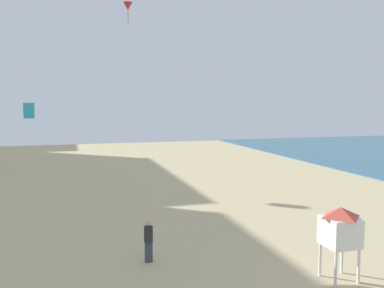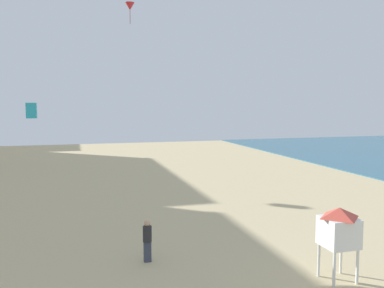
{
  "view_description": "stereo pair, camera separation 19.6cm",
  "coord_description": "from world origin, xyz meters",
  "px_view_note": "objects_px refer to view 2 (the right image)",
  "views": [
    {
      "loc": [
        0.08,
        -3.85,
        6.08
      ],
      "look_at": [
        5.9,
        15.81,
        4.07
      ],
      "focal_mm": 39.15,
      "sensor_mm": 36.0,
      "label": 1
    },
    {
      "loc": [
        0.27,
        -3.9,
        6.08
      ],
      "look_at": [
        5.9,
        15.81,
        4.07
      ],
      "focal_mm": 39.15,
      "sensor_mm": 36.0,
      "label": 2
    }
  ],
  "objects_px": {
    "lifeguard_stand": "(339,228)",
    "kite_flyer": "(147,238)",
    "kite_cyan_box": "(31,111)",
    "kite_red_delta": "(130,6)"
  },
  "relations": [
    {
      "from": "kite_cyan_box",
      "to": "kite_red_delta",
      "type": "height_order",
      "value": "kite_red_delta"
    },
    {
      "from": "kite_flyer",
      "to": "lifeguard_stand",
      "type": "bearing_deg",
      "value": -124.03
    },
    {
      "from": "kite_flyer",
      "to": "kite_red_delta",
      "type": "distance_m",
      "value": 27.36
    },
    {
      "from": "kite_flyer",
      "to": "kite_cyan_box",
      "type": "relative_size",
      "value": 1.17
    },
    {
      "from": "kite_cyan_box",
      "to": "kite_flyer",
      "type": "bearing_deg",
      "value": -76.18
    },
    {
      "from": "kite_cyan_box",
      "to": "kite_red_delta",
      "type": "xyz_separation_m",
      "value": [
        8.84,
        -1.77,
        9.38
      ]
    },
    {
      "from": "lifeguard_stand",
      "to": "kite_flyer",
      "type": "bearing_deg",
      "value": 144.44
    },
    {
      "from": "lifeguard_stand",
      "to": "kite_cyan_box",
      "type": "xyz_separation_m",
      "value": [
        -12.2,
        28.66,
        3.56
      ]
    },
    {
      "from": "kite_red_delta",
      "to": "kite_flyer",
      "type": "bearing_deg",
      "value": -96.42
    },
    {
      "from": "lifeguard_stand",
      "to": "kite_cyan_box",
      "type": "relative_size",
      "value": 1.82
    }
  ]
}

